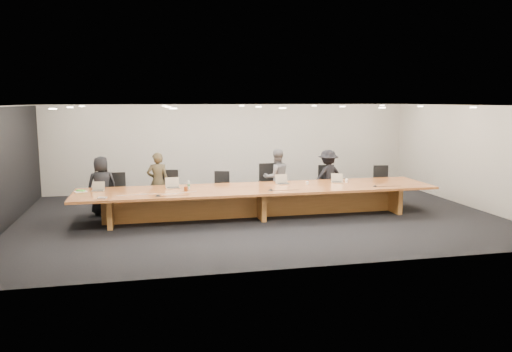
# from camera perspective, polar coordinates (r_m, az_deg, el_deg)

# --- Properties ---
(ground) EXTENTS (12.00, 12.00, 0.00)m
(ground) POSITION_cam_1_polar(r_m,az_deg,el_deg) (12.72, 0.29, -4.66)
(ground) COLOR black
(ground) RESTS_ON ground
(back_wall) EXTENTS (12.00, 0.02, 2.80)m
(back_wall) POSITION_cam_1_polar(r_m,az_deg,el_deg) (16.38, -2.80, 3.28)
(back_wall) COLOR silver
(back_wall) RESTS_ON ground
(left_wall_panel) EXTENTS (0.08, 7.84, 2.74)m
(left_wall_panel) POSITION_cam_1_polar(r_m,az_deg,el_deg) (12.59, -27.10, 0.60)
(left_wall_panel) COLOR black
(left_wall_panel) RESTS_ON ground
(conference_table) EXTENTS (9.00, 1.80, 0.75)m
(conference_table) POSITION_cam_1_polar(r_m,az_deg,el_deg) (12.61, 0.29, -2.35)
(conference_table) COLOR brown
(conference_table) RESTS_ON ground
(chair_far_left) EXTENTS (0.56, 0.56, 1.06)m
(chair_far_left) POSITION_cam_1_polar(r_m,az_deg,el_deg) (13.60, -15.57, -1.83)
(chair_far_left) COLOR black
(chair_far_left) RESTS_ON ground
(chair_left) EXTENTS (0.66, 0.66, 1.10)m
(chair_left) POSITION_cam_1_polar(r_m,az_deg,el_deg) (13.49, -9.94, -1.63)
(chair_left) COLOR black
(chair_left) RESTS_ON ground
(chair_mid_left) EXTENTS (0.65, 0.65, 1.00)m
(chair_mid_left) POSITION_cam_1_polar(r_m,az_deg,el_deg) (13.76, -4.05, -1.53)
(chair_mid_left) COLOR black
(chair_mid_left) RESTS_ON ground
(chair_mid_right) EXTENTS (0.65, 0.65, 1.20)m
(chair_mid_right) POSITION_cam_1_polar(r_m,az_deg,el_deg) (13.91, 1.65, -0.99)
(chair_mid_right) COLOR black
(chair_mid_right) RESTS_ON ground
(chair_right) EXTENTS (0.64, 0.64, 1.09)m
(chair_right) POSITION_cam_1_polar(r_m,az_deg,el_deg) (14.55, 8.13, -0.87)
(chair_right) COLOR black
(chair_right) RESTS_ON ground
(chair_far_right) EXTENTS (0.58, 0.58, 1.05)m
(chair_far_right) POSITION_cam_1_polar(r_m,az_deg,el_deg) (15.04, 14.32, -0.82)
(chair_far_right) COLOR black
(chair_far_right) RESTS_ON ground
(person_a) EXTENTS (0.83, 0.63, 1.52)m
(person_a) POSITION_cam_1_polar(r_m,az_deg,el_deg) (13.43, -17.21, -1.04)
(person_a) COLOR black
(person_a) RESTS_ON ground
(person_b) EXTENTS (0.58, 0.39, 1.57)m
(person_b) POSITION_cam_1_polar(r_m,az_deg,el_deg) (13.49, -11.15, -0.64)
(person_b) COLOR #342D1C
(person_b) RESTS_ON ground
(person_c) EXTENTS (0.84, 0.69, 1.59)m
(person_c) POSITION_cam_1_polar(r_m,az_deg,el_deg) (13.91, 2.36, -0.18)
(person_c) COLOR #565659
(person_c) RESTS_ON ground
(person_d) EXTENTS (1.10, 0.79, 1.54)m
(person_d) POSITION_cam_1_polar(r_m,az_deg,el_deg) (14.39, 8.22, -0.07)
(person_d) COLOR black
(person_d) RESTS_ON ground
(laptop_a) EXTENTS (0.31, 0.24, 0.23)m
(laptop_a) POSITION_cam_1_polar(r_m,az_deg,el_deg) (12.65, -17.63, -1.14)
(laptop_a) COLOR #BAAB8E
(laptop_a) RESTS_ON conference_table
(laptop_b) EXTENTS (0.36, 0.28, 0.27)m
(laptop_b) POSITION_cam_1_polar(r_m,az_deg,el_deg) (12.63, -9.49, -0.77)
(laptop_b) COLOR #C0AE92
(laptop_b) RESTS_ON conference_table
(laptop_d) EXTENTS (0.34, 0.26, 0.26)m
(laptop_d) POSITION_cam_1_polar(r_m,az_deg,el_deg) (13.08, 3.07, -0.38)
(laptop_d) COLOR #B7A68C
(laptop_d) RESTS_ON conference_table
(laptop_e) EXTENTS (0.36, 0.30, 0.24)m
(laptop_e) POSITION_cam_1_polar(r_m,az_deg,el_deg) (13.49, 9.28, -0.23)
(laptop_e) COLOR #C6B597
(laptop_e) RESTS_ON conference_table
(water_bottle) EXTENTS (0.08, 0.08, 0.20)m
(water_bottle) POSITION_cam_1_polar(r_m,az_deg,el_deg) (12.45, -7.70, -1.04)
(water_bottle) COLOR #AEBEB8
(water_bottle) RESTS_ON conference_table
(amber_mug) EXTENTS (0.12, 0.12, 0.11)m
(amber_mug) POSITION_cam_1_polar(r_m,az_deg,el_deg) (12.21, -8.01, -1.44)
(amber_mug) COLOR brown
(amber_mug) RESTS_ON conference_table
(paper_cup_near) EXTENTS (0.07, 0.07, 0.08)m
(paper_cup_near) POSITION_cam_1_polar(r_m,az_deg,el_deg) (13.10, 5.89, -0.79)
(paper_cup_near) COLOR white
(paper_cup_near) RESTS_ON conference_table
(paper_cup_far) EXTENTS (0.08, 0.08, 0.09)m
(paper_cup_far) POSITION_cam_1_polar(r_m,az_deg,el_deg) (13.59, 10.33, -0.52)
(paper_cup_far) COLOR white
(paper_cup_far) RESTS_ON conference_table
(notepad) EXTENTS (0.33, 0.29, 0.02)m
(notepad) POSITION_cam_1_polar(r_m,az_deg,el_deg) (12.70, -19.41, -1.68)
(notepad) COLOR white
(notepad) RESTS_ON conference_table
(lime_gadget) EXTENTS (0.21, 0.17, 0.03)m
(lime_gadget) POSITION_cam_1_polar(r_m,az_deg,el_deg) (12.70, -19.40, -1.58)
(lime_gadget) COLOR green
(lime_gadget) RESTS_ON notepad
(av_box) EXTENTS (0.22, 0.18, 0.03)m
(av_box) POSITION_cam_1_polar(r_m,az_deg,el_deg) (11.67, -17.18, -2.42)
(av_box) COLOR silver
(av_box) RESTS_ON conference_table
(mic_left) EXTENTS (0.14, 0.14, 0.03)m
(mic_left) POSITION_cam_1_polar(r_m,az_deg,el_deg) (11.66, -11.13, -2.20)
(mic_left) COLOR black
(mic_left) RESTS_ON conference_table
(mic_center) EXTENTS (0.16, 0.16, 0.03)m
(mic_center) POSITION_cam_1_polar(r_m,az_deg,el_deg) (12.16, 1.70, -1.59)
(mic_center) COLOR black
(mic_center) RESTS_ON conference_table
(mic_right) EXTENTS (0.15, 0.15, 0.03)m
(mic_right) POSITION_cam_1_polar(r_m,az_deg,el_deg) (13.07, 13.45, -1.11)
(mic_right) COLOR black
(mic_right) RESTS_ON conference_table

